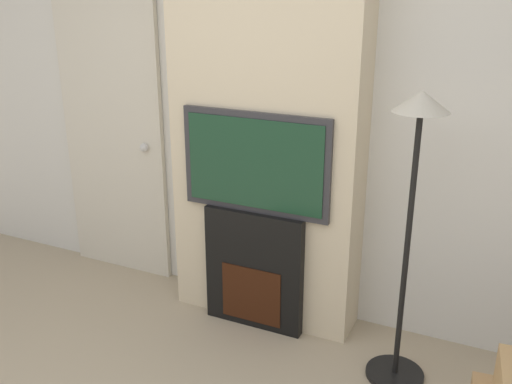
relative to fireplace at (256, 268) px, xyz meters
The scene contains 6 objects.
wall_back 1.03m from the fireplace, 90.00° to the left, with size 6.00×0.06×2.70m.
chimney_breast 0.98m from the fireplace, 90.00° to the left, with size 1.16×0.30×2.70m.
fireplace is the anchor object (origin of this frame).
television 0.68m from the fireplace, 90.00° to the right, with size 0.92×0.07×0.60m.
floor_lamp 1.18m from the fireplace, 10.20° to the right, with size 0.32×0.32×1.57m.
entry_door 1.43m from the fireplace, 167.56° to the left, with size 0.83×0.09×2.05m.
Camera 1 is at (1.35, -1.16, 2.02)m, focal length 40.00 mm.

